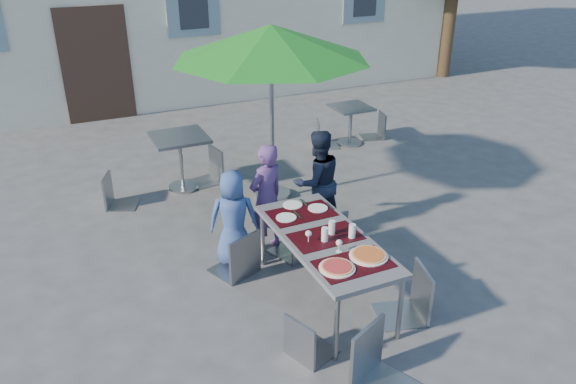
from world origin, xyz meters
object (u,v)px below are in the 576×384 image
dining_table (325,241)px  cafe_table_1 (351,119)px  child_1 (266,198)px  chair_5 (380,325)px  pizza_near_left (337,267)px  bg_chair_r_1 (378,111)px  pizza_near_right (369,255)px  patio_umbrella (271,44)px  cafe_table_0 (180,151)px  child_0 (234,218)px  chair_2 (330,207)px  bg_chair_l_1 (324,118)px  chair_3 (307,314)px  chair_0 (237,229)px  bg_chair_r_0 (209,146)px  child_2 (317,182)px  bg_chair_l_0 (112,172)px  chair_1 (300,209)px  chair_4 (415,265)px

dining_table → cafe_table_1: 4.65m
child_1 → chair_5: 2.45m
dining_table → pizza_near_left: (-0.18, -0.56, 0.07)m
chair_5 → bg_chair_r_1: 6.20m
pizza_near_right → patio_umbrella: size_ratio=0.14×
patio_umbrella → cafe_table_0: patio_umbrella is taller
child_0 → chair_2: child_0 is taller
chair_2 → bg_chair_l_1: size_ratio=0.99×
chair_3 → bg_chair_r_1: size_ratio=0.96×
chair_0 → cafe_table_1: chair_0 is taller
child_0 → child_1: size_ratio=0.85×
patio_umbrella → bg_chair_r_1: 3.57m
bg_chair_r_0 → bg_chair_l_1: bearing=14.5°
chair_5 → bg_chair_l_1: bearing=66.7°
pizza_near_left → cafe_table_1: bearing=58.0°
bg_chair_r_0 → cafe_table_1: 2.79m
child_2 → chair_2: (-0.02, -0.40, -0.17)m
cafe_table_0 → bg_chair_l_0: 1.03m
bg_chair_l_1 → chair_0: bearing=-130.9°
chair_1 → chair_0: bearing=-174.8°
chair_4 → cafe_table_1: 4.88m
pizza_near_left → chair_4: bearing=-4.3°
cafe_table_0 → chair_0: bearing=-90.6°
dining_table → child_2: size_ratio=1.37×
bg_chair_l_0 → chair_2: bearing=-44.2°
child_2 → cafe_table_1: bearing=-129.3°
bg_chair_r_0 → dining_table: bearing=-87.2°
chair_2 → cafe_table_1: bearing=55.6°
chair_3 → chair_5: bearing=-52.4°
chair_5 → bg_chair_l_0: 4.63m
pizza_near_left → pizza_near_right: 0.38m
chair_3 → bg_chair_r_0: bg_chair_r_0 is taller
cafe_table_0 → cafe_table_1: cafe_table_0 is taller
child_2 → chair_4: size_ratio=1.32×
pizza_near_right → chair_0: 1.56m
chair_1 → bg_chair_l_1: (1.95, 3.10, -0.11)m
patio_umbrella → chair_3: bearing=-108.1°
pizza_near_left → child_2: child_2 is taller
child_2 → chair_3: (-1.18, -2.08, -0.19)m
patio_umbrella → bg_chair_l_0: patio_umbrella is taller
pizza_near_left → chair_1: bearing=77.5°
pizza_near_left → patio_umbrella: bearing=77.9°
pizza_near_right → child_1: child_1 is taller
chair_2 → cafe_table_1: (2.00, 2.91, -0.05)m
pizza_near_left → chair_5: chair_5 is taller
bg_chair_l_1 → cafe_table_1: bearing=-11.0°
child_0 → bg_chair_l_1: child_0 is taller
dining_table → chair_3: size_ratio=2.19×
pizza_near_left → pizza_near_right: bearing=8.5°
bg_chair_r_0 → bg_chair_r_1: size_ratio=1.10×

